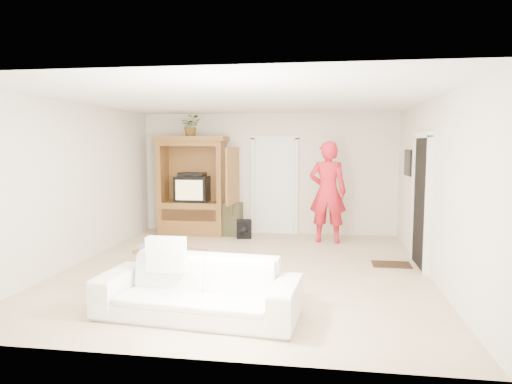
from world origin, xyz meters
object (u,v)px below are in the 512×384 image
at_px(coffee_table, 170,253).
at_px(sofa, 198,288).
at_px(armoire, 194,192).
at_px(man, 328,192).

bearing_deg(coffee_table, sofa, -46.15).
xyz_separation_m(armoire, sofa, (1.39, -4.65, -0.58)).
height_order(man, sofa, man).
height_order(armoire, sofa, armoire).
xyz_separation_m(sofa, coffee_table, (-0.87, 1.60, -0.01)).
xyz_separation_m(man, coffee_table, (-2.34, -2.60, -0.68)).
distance_m(armoire, coffee_table, 3.16).
relative_size(armoire, man, 1.05).
xyz_separation_m(armoire, man, (2.86, -0.46, 0.09)).
xyz_separation_m(man, sofa, (-1.46, -4.20, -0.67)).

